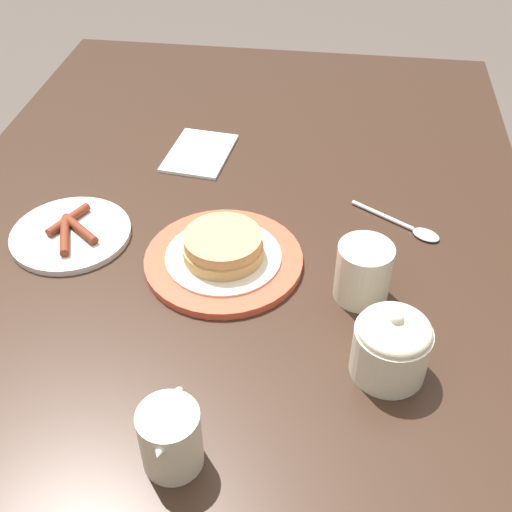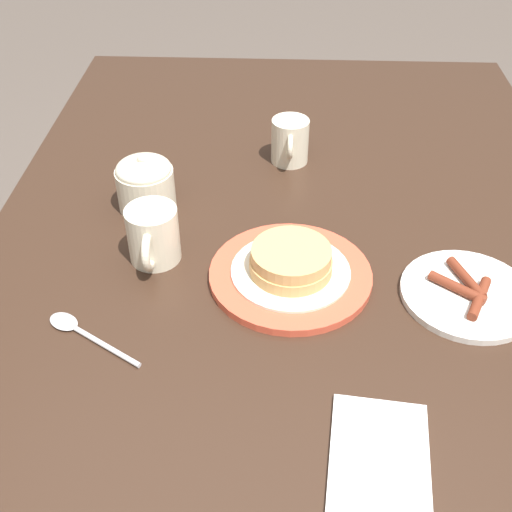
{
  "view_description": "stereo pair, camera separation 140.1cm",
  "coord_description": "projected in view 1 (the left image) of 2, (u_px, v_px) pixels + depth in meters",
  "views": [
    {
      "loc": [
        -0.69,
        -0.15,
        1.36
      ],
      "look_at": [
        -0.0,
        -0.06,
        0.76
      ],
      "focal_mm": 45.0,
      "sensor_mm": 36.0,
      "label": 1
    },
    {
      "loc": [
        0.71,
        -0.03,
        1.34
      ],
      "look_at": [
        -0.0,
        -0.06,
        0.76
      ],
      "focal_mm": 45.0,
      "sensor_mm": 36.0,
      "label": 2
    }
  ],
  "objects": [
    {
      "name": "coffee_mug",
      "position": [
        363.0,
        270.0,
        0.87
      ],
      "size": [
        0.11,
        0.08,
        0.09
      ],
      "color": "beige",
      "rests_on": "dining_table"
    },
    {
      "name": "dining_table",
      "position": [
        220.0,
        315.0,
        1.01
      ],
      "size": [
        1.58,
        0.97,
        0.73
      ],
      "color": "#332116",
      "rests_on": "ground_plane"
    },
    {
      "name": "pancake_plate",
      "position": [
        223.0,
        254.0,
        0.94
      ],
      "size": [
        0.23,
        0.23,
        0.05
      ],
      "color": "#DB5138",
      "rests_on": "dining_table"
    },
    {
      "name": "sugar_bowl",
      "position": [
        391.0,
        345.0,
        0.77
      ],
      "size": [
        0.09,
        0.09,
        0.1
      ],
      "color": "beige",
      "rests_on": "dining_table"
    },
    {
      "name": "spoon",
      "position": [
        411.0,
        228.0,
        1.01
      ],
      "size": [
        0.1,
        0.14,
        0.01
      ],
      "color": "silver",
      "rests_on": "dining_table"
    },
    {
      "name": "side_plate_bacon",
      "position": [
        71.0,
        233.0,
        0.99
      ],
      "size": [
        0.19,
        0.19,
        0.02
      ],
      "color": "silver",
      "rests_on": "dining_table"
    },
    {
      "name": "napkin",
      "position": [
        200.0,
        153.0,
        1.18
      ],
      "size": [
        0.16,
        0.12,
        0.01
      ],
      "color": "white",
      "rests_on": "dining_table"
    },
    {
      "name": "creamer_pitcher",
      "position": [
        170.0,
        437.0,
        0.68
      ],
      "size": [
        0.1,
        0.07,
        0.09
      ],
      "color": "beige",
      "rests_on": "dining_table"
    }
  ]
}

